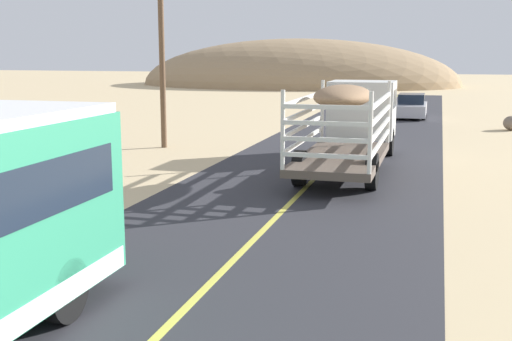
{
  "coord_description": "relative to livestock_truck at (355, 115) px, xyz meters",
  "views": [
    {
      "loc": [
        3.75,
        -3.24,
        4.07
      ],
      "look_at": [
        0.0,
        10.15,
        1.53
      ],
      "focal_mm": 45.83,
      "sensor_mm": 36.0,
      "label": 1
    }
  ],
  "objects": [
    {
      "name": "car_far",
      "position": [
        1.27,
        17.69,
        -1.1
      ],
      "size": [
        1.8,
        4.4,
        1.46
      ],
      "color": "silver",
      "rests_on": "road_surface"
    },
    {
      "name": "distant_hill",
      "position": [
        -13.99,
        55.31,
        -1.79
      ],
      "size": [
        38.94,
        25.77,
        11.17
      ],
      "primitive_type": "ellipsoid",
      "color": "#997C5A",
      "rests_on": "ground"
    },
    {
      "name": "boulder_near_shoulder",
      "position": [
        6.62,
        12.59,
        -1.42
      ],
      "size": [
        0.86,
        1.07,
        0.75
      ],
      "primitive_type": "ellipsoid",
      "color": "#756656",
      "rests_on": "ground"
    },
    {
      "name": "livestock_truck",
      "position": [
        0.0,
        0.0,
        0.0
      ],
      "size": [
        2.53,
        9.7,
        3.02
      ],
      "color": "silver",
      "rests_on": "road_surface"
    },
    {
      "name": "power_pole_mid",
      "position": [
        -8.39,
        1.97,
        2.0
      ],
      "size": [
        2.2,
        0.24,
        7.01
      ],
      "color": "brown",
      "rests_on": "ground"
    }
  ]
}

